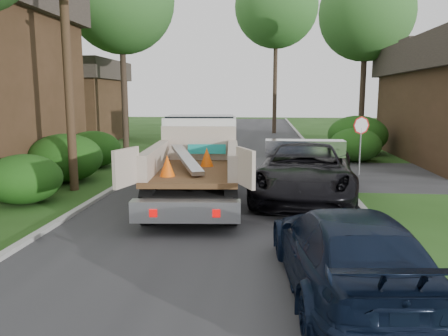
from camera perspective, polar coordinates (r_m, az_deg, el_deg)
ground at (r=10.24m, az=-1.87°, el=-9.42°), size 120.00×120.00×0.00m
road at (r=19.93m, az=1.80°, el=-0.15°), size 8.00×90.00×0.02m
curb_left at (r=20.59m, az=-9.66°, el=0.18°), size 0.20×90.00×0.12m
curb_right at (r=20.09m, az=13.55°, el=-0.18°), size 0.20×90.00×0.12m
stop_sign at (r=19.09m, az=17.44°, el=4.36°), size 0.71×0.32×2.48m
utility_pole at (r=16.19m, az=-19.90°, el=15.48°), size 2.42×1.25×10.00m
house_left_far at (r=34.89m, az=-19.76°, el=8.41°), size 7.56×7.56×6.00m
hedge_left_a at (r=14.87m, az=-24.71°, el=-1.31°), size 2.34×2.34×1.53m
hedge_left_b at (r=18.04m, az=-20.04°, el=1.27°), size 2.86×2.86×1.87m
hedge_left_c at (r=21.35m, az=-16.74°, el=2.38°), size 2.60×2.60×1.70m
hedge_right_a at (r=23.20m, az=16.77°, el=2.91°), size 2.60×2.60×1.70m
hedge_right_b at (r=26.24m, az=17.04°, el=4.16°), size 3.38×3.38×2.21m
tree_left_far at (r=28.59m, az=-13.33°, el=20.58°), size 6.40×6.40×12.20m
tree_right_far at (r=30.71m, az=18.11°, el=18.63°), size 6.00×6.00×11.50m
tree_center_far at (r=40.36m, az=6.86°, el=20.26°), size 7.20×7.20×14.60m
flatbed_truck at (r=14.43m, az=-3.35°, el=1.89°), size 3.41×7.12×2.62m
black_pickup at (r=14.38m, az=10.55°, el=-0.35°), size 3.85×6.91×1.83m
navy_suv at (r=7.69m, az=15.70°, el=-10.46°), size 2.50×5.23×1.47m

